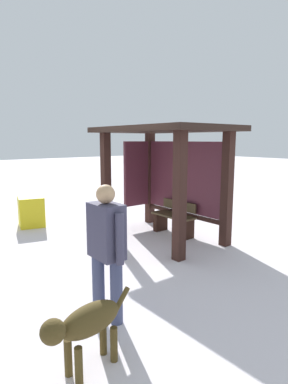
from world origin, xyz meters
The scene contains 6 objects.
ground_plane centered at (0.00, 0.00, 0.00)m, with size 60.00×60.00×0.00m, color white.
bus_shelter centered at (-0.08, 0.16, 1.70)m, with size 2.89×1.83×2.32m.
bench_left_inside centered at (0.00, 0.36, 0.33)m, with size 1.03×0.39×0.73m.
person_walking centered at (2.05, -2.62, 0.92)m, with size 0.61×0.26×1.58m.
dog centered at (2.63, -3.20, 0.45)m, with size 0.35×0.96×0.64m.
grit_bin centered at (-2.68, -1.82, 0.35)m, with size 0.70×0.56×0.71m, color yellow.
Camera 1 is at (5.00, -4.44, 2.05)m, focal length 30.40 mm.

